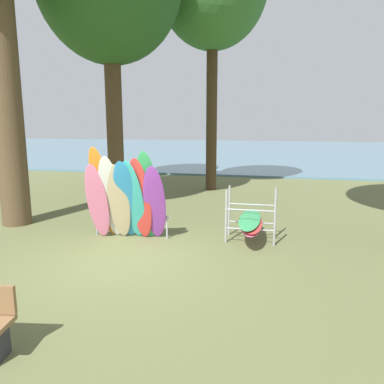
# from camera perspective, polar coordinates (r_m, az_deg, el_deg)

# --- Properties ---
(ground_plane) EXTENTS (80.00, 80.00, 0.00)m
(ground_plane) POSITION_cam_1_polar(r_m,az_deg,el_deg) (7.87, -9.79, -10.12)
(ground_plane) COLOR #60663D
(lake_water) EXTENTS (80.00, 36.00, 0.10)m
(lake_water) POSITION_cam_1_polar(r_m,az_deg,el_deg) (37.19, 8.03, 6.35)
(lake_water) COLOR slate
(lake_water) RESTS_ON ground
(tree_far_left_back) EXTENTS (3.62, 3.62, 9.98)m
(tree_far_left_back) POSITION_cam_1_polar(r_m,az_deg,el_deg) (17.70, -12.58, 26.64)
(tree_far_left_back) COLOR brown
(tree_far_left_back) RESTS_ON ground
(leaning_board_pile) EXTENTS (1.96, 0.99, 2.25)m
(leaning_board_pile) POSITION_cam_1_polar(r_m,az_deg,el_deg) (8.83, -10.12, -1.13)
(leaning_board_pile) COLOR pink
(leaning_board_pile) RESTS_ON ground
(board_storage_rack) EXTENTS (1.15, 2.12, 1.25)m
(board_storage_rack) POSITION_cam_1_polar(r_m,az_deg,el_deg) (8.94, 8.98, -4.39)
(board_storage_rack) COLOR #9EA0A5
(board_storage_rack) RESTS_ON ground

